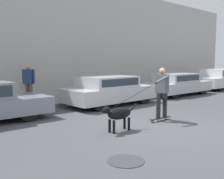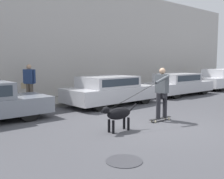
{
  "view_description": "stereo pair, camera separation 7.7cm",
  "coord_description": "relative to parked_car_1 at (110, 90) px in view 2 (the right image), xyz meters",
  "views": [
    {
      "loc": [
        -5.9,
        -4.85,
        1.88
      ],
      "look_at": [
        -0.33,
        1.54,
        0.95
      ],
      "focal_mm": 42.0,
      "sensor_mm": 36.0,
      "label": 1
    },
    {
      "loc": [
        -5.85,
        -4.9,
        1.88
      ],
      "look_at": [
        -0.33,
        1.54,
        0.95
      ],
      "focal_mm": 42.0,
      "sensor_mm": 36.0,
      "label": 2
    }
  ],
  "objects": [
    {
      "name": "ground_plane",
      "position": [
        -1.32,
        -3.59,
        -0.62
      ],
      "size": [
        36.0,
        36.0,
        0.0
      ],
      "primitive_type": "plane",
      "color": "#47474C"
    },
    {
      "name": "back_wall",
      "position": [
        -1.32,
        3.13,
        2.34
      ],
      "size": [
        32.0,
        0.3,
        5.92
      ],
      "color": "#B2ADA8",
      "rests_on": "ground_plane"
    },
    {
      "name": "sidewalk_curb",
      "position": [
        -1.32,
        1.97,
        -0.55
      ],
      "size": [
        30.0,
        1.99,
        0.13
      ],
      "color": "gray",
      "rests_on": "ground_plane"
    },
    {
      "name": "parked_car_1",
      "position": [
        0.0,
        0.0,
        0.0
      ],
      "size": [
        4.12,
        1.93,
        1.23
      ],
      "rotation": [
        0.0,
        0.0,
        0.02
      ],
      "color": "black",
      "rests_on": "ground_plane"
    },
    {
      "name": "parked_car_2",
      "position": [
        4.9,
        0.0,
        -0.02
      ],
      "size": [
        4.19,
        1.78,
        1.19
      ],
      "rotation": [
        0.0,
        0.0,
        -0.01
      ],
      "color": "black",
      "rests_on": "ground_plane"
    },
    {
      "name": "parked_car_3",
      "position": [
        9.72,
        0.0,
        0.03
      ],
      "size": [
        4.4,
        1.91,
        1.34
      ],
      "rotation": [
        0.0,
        0.0,
        -0.03
      ],
      "color": "black",
      "rests_on": "ground_plane"
    },
    {
      "name": "dog",
      "position": [
        -2.59,
        -3.4,
        -0.15
      ],
      "size": [
        1.23,
        0.33,
        0.72
      ],
      "rotation": [
        0.0,
        0.0,
        3.12
      ],
      "color": "black",
      "rests_on": "ground_plane"
    },
    {
      "name": "skateboarder",
      "position": [
        -0.71,
        -3.34,
        0.33
      ],
      "size": [
        2.71,
        0.56,
        1.66
      ],
      "rotation": [
        0.0,
        0.0,
        3.13
      ],
      "color": "beige",
      "rests_on": "ground_plane"
    },
    {
      "name": "pedestrian_with_bag",
      "position": [
        -2.77,
        1.89,
        0.4
      ],
      "size": [
        0.44,
        0.6,
        1.6
      ],
      "rotation": [
        0.0,
        0.0,
        0.56
      ],
      "color": "brown",
      "rests_on": "sidewalk_curb"
    },
    {
      "name": "manhole_cover",
      "position": [
        -3.9,
        -5.03,
        -0.61
      ],
      "size": [
        0.7,
        0.7,
        0.01
      ],
      "color": "#38383D",
      "rests_on": "ground_plane"
    }
  ]
}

